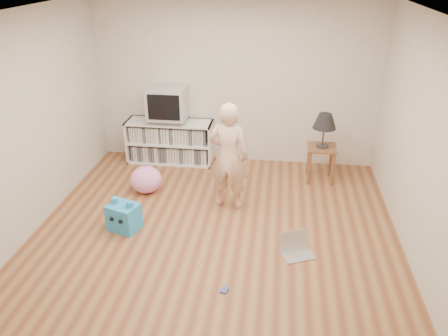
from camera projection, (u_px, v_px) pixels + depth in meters
name	position (u px, v px, depth m)	size (l,w,h in m)	color
ground	(215.00, 233.00, 5.42)	(4.50, 4.50, 0.00)	brown
walls	(214.00, 136.00, 4.86)	(4.52, 4.52, 2.60)	silver
ceiling	(212.00, 13.00, 4.29)	(4.50, 4.50, 0.01)	white
media_unit	(170.00, 141.00, 7.21)	(1.40, 0.45, 0.70)	white
dvd_deck	(169.00, 119.00, 7.03)	(0.45, 0.35, 0.07)	gray
crt_tv	(168.00, 102.00, 6.90)	(0.60, 0.53, 0.50)	#ABABB0
side_table	(321.00, 155.00, 6.55)	(0.42, 0.42, 0.55)	brown
table_lamp	(325.00, 122.00, 6.32)	(0.34, 0.34, 0.52)	#333333
person	(228.00, 157.00, 5.71)	(0.54, 0.35, 1.48)	beige
laptop	(296.00, 248.00, 5.05)	(0.44, 0.41, 0.25)	silver
playing_cards	(224.00, 290.00, 4.49)	(0.07, 0.09, 0.02)	#4352B2
plush_blue	(124.00, 217.00, 5.45)	(0.43, 0.38, 0.42)	#2593DD
plush_pink	(146.00, 180.00, 6.32)	(0.45, 0.45, 0.38)	#FF87D0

